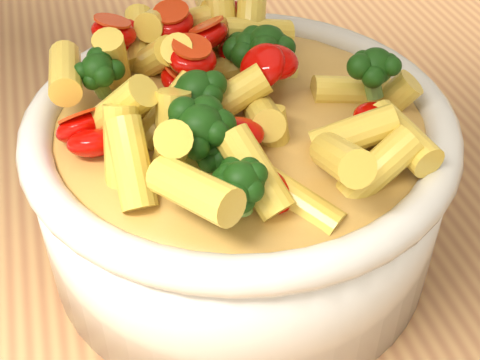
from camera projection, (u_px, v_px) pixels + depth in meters
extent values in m
cube|color=#B6824E|center=(206.00, 208.00, 0.55)|extent=(1.20, 0.80, 0.04)
cylinder|color=#B6824E|center=(463.00, 204.00, 1.21)|extent=(0.05, 0.05, 0.86)
cylinder|color=silver|center=(240.00, 186.00, 0.46)|extent=(0.27, 0.27, 0.11)
ellipsoid|color=silver|center=(240.00, 220.00, 0.48)|extent=(0.25, 0.25, 0.04)
torus|color=silver|center=(240.00, 123.00, 0.42)|extent=(0.28, 0.28, 0.02)
ellipsoid|color=#EBAE50|center=(240.00, 123.00, 0.42)|extent=(0.24, 0.24, 0.03)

